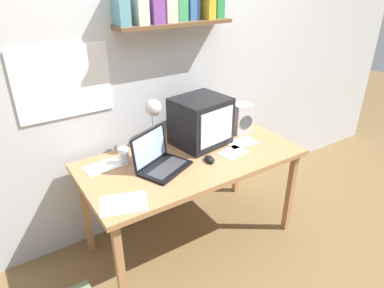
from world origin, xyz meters
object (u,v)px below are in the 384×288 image
crt_monitor (201,121)px  computer_mouse (209,159)px  corner_desk (192,164)px  desk_lamp (153,112)px  printed_handout (233,152)px  loose_paper_near_monitor (241,142)px  laptop (158,159)px  space_heater (242,118)px  juice_glass (124,157)px  loose_paper_near_laptop (103,167)px  open_notebook (123,203)px

crt_monitor → computer_mouse: 0.33m
corner_desk → crt_monitor: size_ratio=3.68×
desk_lamp → computer_mouse: desk_lamp is taller
printed_handout → loose_paper_near_monitor: 0.18m
crt_monitor → laptop: bearing=-169.7°
crt_monitor → space_heater: 0.39m
computer_mouse → loose_paper_near_monitor: (0.37, 0.10, -0.01)m
corner_desk → laptop: size_ratio=3.82×
juice_glass → space_heater: space_heater is taller
loose_paper_near_laptop → open_notebook: 0.45m
computer_mouse → loose_paper_near_laptop: (-0.63, 0.32, -0.01)m
laptop → loose_paper_near_laptop: bearing=121.9°
computer_mouse → open_notebook: size_ratio=0.38×
desk_lamp → space_heater: bearing=13.8°
corner_desk → loose_paper_near_monitor: size_ratio=6.34×
laptop → loose_paper_near_monitor: size_ratio=1.66×
computer_mouse → open_notebook: bearing=-169.7°
corner_desk → space_heater: size_ratio=6.46×
loose_paper_near_monitor → juice_glass: bearing=167.4°
corner_desk → printed_handout: (0.28, -0.11, 0.06)m
crt_monitor → space_heater: bearing=-11.6°
open_notebook → corner_desk: bearing=21.4°
desk_lamp → juice_glass: (-0.26, -0.05, -0.24)m
laptop → juice_glass: laptop is taller
printed_handout → loose_paper_near_laptop: (-0.84, 0.32, 0.00)m
corner_desk → desk_lamp: bearing=128.0°
desk_lamp → loose_paper_near_monitor: (0.60, -0.24, -0.29)m
laptop → printed_handout: 0.55m
juice_glass → loose_paper_near_laptop: bearing=165.4°
space_heater → loose_paper_near_monitor: (-0.12, -0.14, -0.12)m
corner_desk → desk_lamp: 0.45m
loose_paper_near_monitor → printed_handout: bearing=-150.0°
corner_desk → juice_glass: size_ratio=13.30×
juice_glass → printed_handout: (0.71, -0.28, -0.05)m
desk_lamp → space_heater: desk_lamp is taller
corner_desk → open_notebook: open_notebook is taller
space_heater → loose_paper_near_monitor: space_heater is taller
printed_handout → open_notebook: 0.90m
crt_monitor → computer_mouse: size_ratio=3.60×
loose_paper_near_laptop → loose_paper_near_monitor: same height
loose_paper_near_monitor → space_heater: bearing=49.7°
corner_desk → juice_glass: (-0.43, 0.17, 0.11)m
laptop → computer_mouse: (0.32, -0.12, -0.04)m
laptop → desk_lamp: (0.09, 0.22, 0.23)m
juice_glass → space_heater: size_ratio=0.49×
laptop → space_heater: (0.81, 0.12, 0.06)m
desk_lamp → printed_handout: desk_lamp is taller
open_notebook → laptop: bearing=34.5°
crt_monitor → desk_lamp: desk_lamp is taller
crt_monitor → loose_paper_near_laptop: bearing=167.0°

